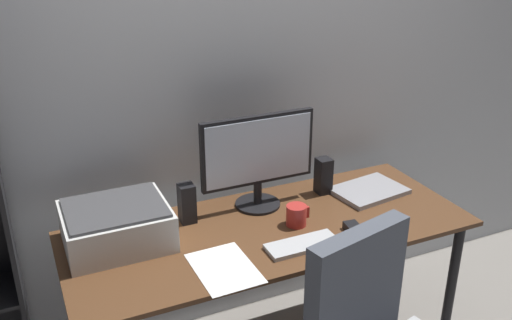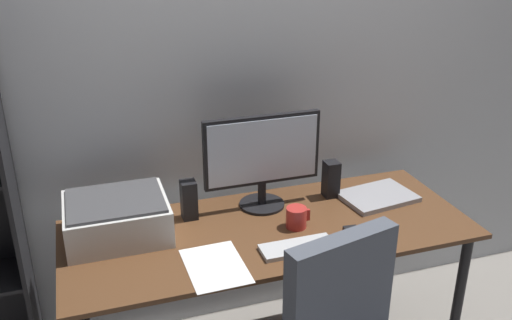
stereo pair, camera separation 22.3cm
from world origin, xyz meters
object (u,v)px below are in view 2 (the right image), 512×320
object	(u,v)px
coffee_mug	(296,217)
monitor	(262,156)
desk	(269,245)
laptop	(377,196)
speaker_left	(189,200)
printer	(117,217)
keyboard	(298,247)
speaker_right	(331,179)
mouse	(353,235)

from	to	relation	value
coffee_mug	monitor	bearing A→B (deg)	108.47
desk	monitor	world-z (taller)	monitor
laptop	speaker_left	size ratio (longest dim) A/B	1.88
printer	monitor	bearing A→B (deg)	5.26
keyboard	printer	distance (m)	0.73
monitor	speaker_right	world-z (taller)	monitor
monitor	keyboard	size ratio (longest dim) A/B	1.77
keyboard	mouse	bearing A→B (deg)	1.79
desk	keyboard	world-z (taller)	keyboard
keyboard	mouse	xyz separation A→B (m)	(0.24, 0.01, 0.01)
monitor	mouse	size ratio (longest dim) A/B	5.35
keyboard	speaker_right	xyz separation A→B (m)	(0.31, 0.38, 0.08)
mouse	printer	distance (m)	0.94
monitor	printer	size ratio (longest dim) A/B	1.28
mouse	laptop	world-z (taller)	mouse
coffee_mug	desk	bearing A→B (deg)	164.29
monitor	laptop	distance (m)	0.58
desk	coffee_mug	bearing A→B (deg)	-15.71
mouse	speaker_left	bearing A→B (deg)	154.67
laptop	printer	xyz separation A→B (m)	(-1.15, 0.04, 0.07)
desk	laptop	bearing A→B (deg)	9.38
speaker_left	coffee_mug	bearing A→B (deg)	-28.02
coffee_mug	mouse	bearing A→B (deg)	-40.01
monitor	keyboard	world-z (taller)	monitor
laptop	speaker_right	bearing A→B (deg)	146.51
coffee_mug	speaker_left	distance (m)	0.46
monitor	speaker_left	bearing A→B (deg)	-178.61
speaker_left	speaker_right	xyz separation A→B (m)	(0.66, 0.00, 0.00)
keyboard	speaker_right	world-z (taller)	speaker_right
monitor	speaker_left	distance (m)	0.36
mouse	speaker_left	distance (m)	0.69
laptop	printer	world-z (taller)	printer
keyboard	coffee_mug	size ratio (longest dim) A/B	2.88
mouse	laptop	bearing A→B (deg)	52.87
keyboard	laptop	xyz separation A→B (m)	(0.51, 0.28, 0.00)
speaker_right	speaker_left	bearing A→B (deg)	180.00
speaker_right	printer	bearing A→B (deg)	-177.01
speaker_left	keyboard	bearing A→B (deg)	-47.63
monitor	printer	xyz separation A→B (m)	(-0.63, -0.06, -0.16)
speaker_left	speaker_right	size ratio (longest dim) A/B	1.00
speaker_right	printer	distance (m)	0.96
laptop	speaker_left	bearing A→B (deg)	165.91
desk	speaker_right	world-z (taller)	speaker_right
coffee_mug	printer	xyz separation A→B (m)	(-0.70, 0.16, 0.04)
monitor	coffee_mug	world-z (taller)	monitor
monitor	speaker_right	size ratio (longest dim) A/B	3.02
mouse	desk	bearing A→B (deg)	154.48
desk	speaker_left	size ratio (longest dim) A/B	9.86
desk	speaker_left	world-z (taller)	speaker_left
monitor	mouse	world-z (taller)	monitor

